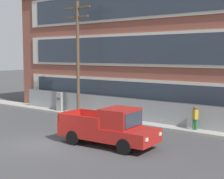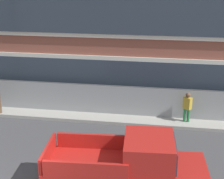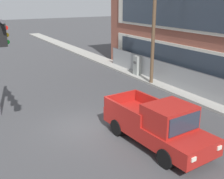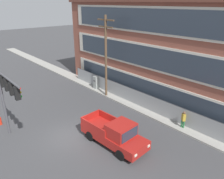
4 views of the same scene
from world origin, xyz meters
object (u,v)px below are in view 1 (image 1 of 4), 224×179
object	(u,v)px
pickup_truck_red	(110,128)
pedestrian_near_cabinet	(195,117)
utility_pole_near_corner	(78,53)
electrical_cabinet	(60,102)

from	to	relation	value
pickup_truck_red	pedestrian_near_cabinet	bearing A→B (deg)	69.66
pedestrian_near_cabinet	utility_pole_near_corner	bearing A→B (deg)	-177.40
utility_pole_near_corner	electrical_cabinet	xyz separation A→B (m)	(-2.47, 0.38, -4.15)
pickup_truck_red	utility_pole_near_corner	distance (m)	10.17
pickup_truck_red	pedestrian_near_cabinet	world-z (taller)	pickup_truck_red
pickup_truck_red	utility_pole_near_corner	bearing A→B (deg)	144.15
pickup_truck_red	utility_pole_near_corner	world-z (taller)	utility_pole_near_corner
pedestrian_near_cabinet	electrical_cabinet	bearing A→B (deg)	-179.71
utility_pole_near_corner	electrical_cabinet	world-z (taller)	utility_pole_near_corner
pickup_truck_red	pedestrian_near_cabinet	xyz separation A→B (m)	(2.19, 5.91, -0.00)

